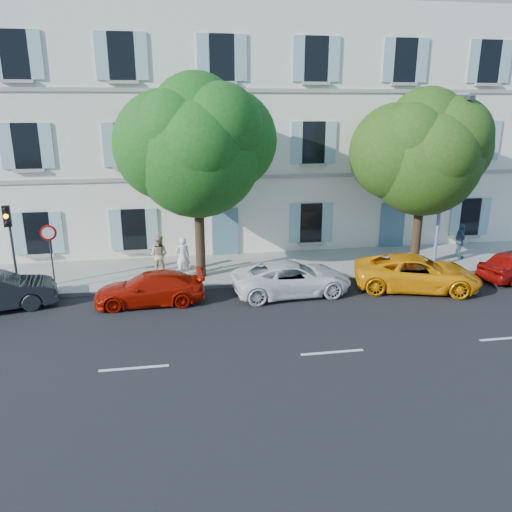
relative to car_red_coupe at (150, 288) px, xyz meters
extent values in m
plane|color=black|center=(5.70, -1.01, -0.61)|extent=(90.00, 90.00, 0.00)
cube|color=#A09E96|center=(5.70, 3.44, -0.53)|extent=(36.00, 4.50, 0.15)
cube|color=#9E998E|center=(5.70, 1.27, -0.53)|extent=(36.00, 0.16, 0.16)
cube|color=white|center=(5.70, 9.19, 5.39)|extent=(28.00, 7.00, 12.00)
imported|color=#A61204|center=(0.00, 0.00, 0.00)|extent=(4.19, 1.74, 1.21)
imported|color=white|center=(5.61, 0.11, 0.06)|extent=(4.92, 2.52, 1.33)
imported|color=#FFA00A|center=(10.84, -0.19, 0.10)|extent=(5.52, 3.64, 1.41)
cylinder|color=#3A2819|center=(2.09, 2.47, 1.21)|extent=(0.42, 0.42, 3.33)
ellipsoid|color=#21671A|center=(2.09, 2.47, 4.87)|extent=(5.32, 5.32, 5.86)
cylinder|color=#3A2819|center=(11.95, 2.26, 1.08)|extent=(0.41, 0.41, 3.07)
ellipsoid|color=#325D18|center=(11.95, 2.26, 4.49)|extent=(4.99, 4.99, 5.49)
cylinder|color=#383A3D|center=(-5.30, 1.86, 1.00)|extent=(0.10, 0.10, 2.91)
cube|color=black|center=(-5.30, 1.71, 2.64)|extent=(0.29, 0.24, 0.82)
sphere|color=orange|center=(-5.30, 1.59, 2.66)|extent=(0.17, 0.17, 0.17)
cylinder|color=#383A3D|center=(-3.84, 1.67, 0.69)|extent=(0.06, 0.06, 2.30)
cylinder|color=red|center=(-3.84, 1.63, 1.95)|extent=(0.63, 0.14, 0.63)
cylinder|color=#7293BF|center=(12.83, 2.04, 3.35)|extent=(0.15, 0.15, 7.61)
cylinder|color=#7293BF|center=(12.83, 1.37, 7.16)|extent=(0.12, 1.33, 0.10)
cube|color=#383A3D|center=(12.83, 0.70, 7.01)|extent=(0.25, 0.43, 0.17)
imported|color=white|center=(1.34, 2.67, 0.40)|extent=(0.69, 0.52, 1.72)
imported|color=tan|center=(0.30, 3.04, 0.43)|extent=(1.05, 0.94, 1.77)
imported|color=#466480|center=(14.75, 3.16, 0.40)|extent=(0.58, 1.06, 1.71)
camera|label=1|loc=(1.11, -18.35, 6.72)|focal=35.00mm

